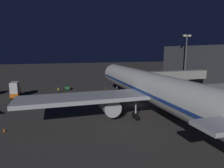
# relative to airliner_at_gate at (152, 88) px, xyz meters

# --- Properties ---
(ground_plane) EXTENTS (320.00, 320.00, 0.00)m
(ground_plane) POSITION_rel_airliner_at_gate_xyz_m (-0.00, -7.57, -5.45)
(ground_plane) COLOR #383533
(airliner_at_gate) EXTENTS (50.45, 57.54, 17.93)m
(airliner_at_gate) POSITION_rel_airliner_at_gate_xyz_m (0.00, 0.00, 0.00)
(airliner_at_gate) COLOR silver
(airliner_at_gate) RESTS_ON ground_plane
(jet_bridge) EXTENTS (23.50, 3.40, 7.13)m
(jet_bridge) POSITION_rel_airliner_at_gate_xyz_m (-12.53, -14.98, 0.15)
(jet_bridge) COLOR #9E9E99
(jet_bridge) RESTS_ON ground_plane
(apron_floodlight_mast) EXTENTS (2.90, 0.50, 18.12)m
(apron_floodlight_mast) POSITION_rel_airliner_at_gate_xyz_m (-25.50, -23.48, 5.06)
(apron_floodlight_mast) COLOR #59595E
(apron_floodlight_mast) RESTS_ON ground_plane
(catering_truck) EXTENTS (2.36, 5.50, 4.36)m
(catering_truck) POSITION_rel_airliner_at_gate_xyz_m (29.06, -24.02, -3.31)
(catering_truck) COLOR orange
(catering_truck) RESTS_ON ground_plane
(baggage_tug_spare) EXTENTS (1.86, 2.63, 1.95)m
(baggage_tug_spare) POSITION_rel_airliner_at_gate_xyz_m (14.67, -30.41, -4.67)
(baggage_tug_spare) COLOR #287038
(baggage_tug_spare) RESTS_ON ground_plane
(ground_crew_by_belt_loader) EXTENTS (0.40, 0.40, 1.66)m
(ground_crew_by_belt_loader) POSITION_rel_airliner_at_gate_xyz_m (17.54, -26.42, -4.53)
(ground_crew_by_belt_loader) COLOR black
(ground_crew_by_belt_loader) RESTS_ON ground_plane
(traffic_cone_nose_port) EXTENTS (0.36, 0.36, 0.55)m
(traffic_cone_nose_port) POSITION_rel_airliner_at_gate_xyz_m (-2.20, -27.63, -5.17)
(traffic_cone_nose_port) COLOR orange
(traffic_cone_nose_port) RESTS_ON ground_plane
(traffic_cone_nose_starboard) EXTENTS (0.36, 0.36, 0.55)m
(traffic_cone_nose_starboard) POSITION_rel_airliner_at_gate_xyz_m (2.20, -27.63, -5.17)
(traffic_cone_nose_starboard) COLOR orange
(traffic_cone_nose_starboard) RESTS_ON ground_plane
(traffic_cone_wingtip_svc_side) EXTENTS (0.36, 0.36, 0.55)m
(traffic_cone_wingtip_svc_side) POSITION_rel_airliner_at_gate_xyz_m (26.73, 0.73, -5.17)
(traffic_cone_wingtip_svc_side) COLOR orange
(traffic_cone_wingtip_svc_side) RESTS_ON ground_plane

